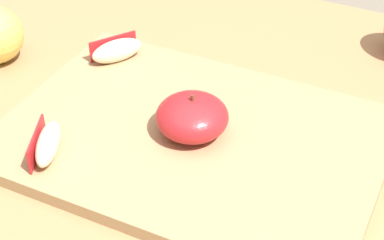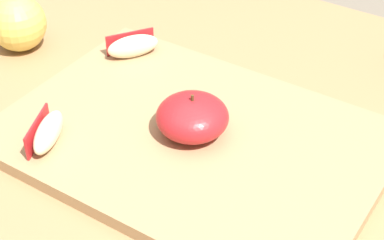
{
  "view_description": "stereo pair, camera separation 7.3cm",
  "coord_description": "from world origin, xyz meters",
  "px_view_note": "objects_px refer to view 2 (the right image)",
  "views": [
    {
      "loc": [
        0.2,
        -0.53,
        1.25
      ],
      "look_at": [
        -0.05,
        -0.01,
        0.8
      ],
      "focal_mm": 59.38,
      "sensor_mm": 36.0,
      "label": 1
    },
    {
      "loc": [
        0.26,
        -0.5,
        1.25
      ],
      "look_at": [
        -0.05,
        -0.01,
        0.8
      ],
      "focal_mm": 59.38,
      "sensor_mm": 36.0,
      "label": 2
    }
  ],
  "objects_px": {
    "apple_half_skin_up": "(192,117)",
    "apple_wedge_right": "(133,46)",
    "cutting_board": "(192,139)",
    "apple_wedge_near_knife": "(47,132)",
    "whole_apple_golden": "(18,23)"
  },
  "relations": [
    {
      "from": "apple_wedge_right",
      "to": "whole_apple_golden",
      "type": "height_order",
      "value": "whole_apple_golden"
    },
    {
      "from": "apple_wedge_near_knife",
      "to": "apple_half_skin_up",
      "type": "bearing_deg",
      "value": 39.58
    },
    {
      "from": "apple_half_skin_up",
      "to": "whole_apple_golden",
      "type": "relative_size",
      "value": 0.95
    },
    {
      "from": "cutting_board",
      "to": "apple_wedge_right",
      "type": "distance_m",
      "value": 0.19
    },
    {
      "from": "apple_half_skin_up",
      "to": "apple_wedge_near_knife",
      "type": "relative_size",
      "value": 1.12
    },
    {
      "from": "cutting_board",
      "to": "apple_wedge_near_knife",
      "type": "bearing_deg",
      "value": -141.07
    },
    {
      "from": "cutting_board",
      "to": "apple_wedge_near_knife",
      "type": "xyz_separation_m",
      "value": [
        -0.13,
        -0.1,
        0.02
      ]
    },
    {
      "from": "apple_half_skin_up",
      "to": "apple_wedge_right",
      "type": "relative_size",
      "value": 1.17
    },
    {
      "from": "whole_apple_golden",
      "to": "cutting_board",
      "type": "bearing_deg",
      "value": -8.68
    },
    {
      "from": "apple_half_skin_up",
      "to": "apple_wedge_near_knife",
      "type": "distance_m",
      "value": 0.17
    },
    {
      "from": "apple_half_skin_up",
      "to": "whole_apple_golden",
      "type": "xyz_separation_m",
      "value": [
        -0.33,
        0.05,
        0.0
      ]
    },
    {
      "from": "cutting_board",
      "to": "whole_apple_golden",
      "type": "xyz_separation_m",
      "value": [
        -0.33,
        0.05,
        0.03
      ]
    },
    {
      "from": "apple_wedge_near_knife",
      "to": "whole_apple_golden",
      "type": "bearing_deg",
      "value": 142.45
    },
    {
      "from": "whole_apple_golden",
      "to": "apple_wedge_near_knife",
      "type": "bearing_deg",
      "value": -37.55
    },
    {
      "from": "whole_apple_golden",
      "to": "apple_half_skin_up",
      "type": "bearing_deg",
      "value": -8.38
    }
  ]
}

